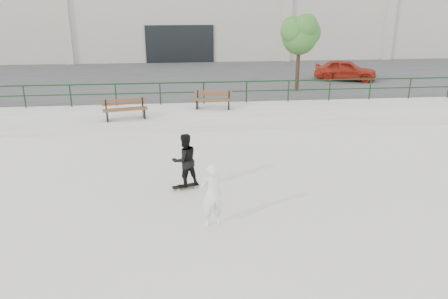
{
  "coord_description": "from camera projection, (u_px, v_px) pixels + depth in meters",
  "views": [
    {
      "loc": [
        -0.08,
        -9.08,
        5.32
      ],
      "look_at": [
        1.05,
        2.0,
        1.34
      ],
      "focal_mm": 35.0,
      "sensor_mm": 36.0,
      "label": 1
    }
  ],
  "objects": [
    {
      "name": "railing",
      "position": [
        182.0,
        88.0,
        20.0
      ],
      "size": [
        28.0,
        0.06,
        1.03
      ],
      "color": "#133518",
      "rests_on": "ledge"
    },
    {
      "name": "bench_right",
      "position": [
        213.0,
        100.0,
        19.37
      ],
      "size": [
        1.74,
        0.75,
        0.78
      ],
      "rotation": [
        0.0,
        0.0,
        -0.16
      ],
      "color": "brown",
      "rests_on": "ledge"
    },
    {
      "name": "ground",
      "position": [
        189.0,
        233.0,
        10.3
      ],
      "size": [
        120.0,
        120.0,
        0.0
      ],
      "primitive_type": "plane",
      "color": "beige",
      "rests_on": "ground"
    },
    {
      "name": "bench_left",
      "position": [
        125.0,
        109.0,
        17.71
      ],
      "size": [
        1.84,
        0.87,
        0.82
      ],
      "rotation": [
        0.0,
        0.0,
        0.21
      ],
      "color": "brown",
      "rests_on": "ledge"
    },
    {
      "name": "commercial_building",
      "position": [
        178.0,
        3.0,
        38.74
      ],
      "size": [
        44.2,
        16.33,
        8.0
      ],
      "color": "beige",
      "rests_on": "ground"
    },
    {
      "name": "standing_skater",
      "position": [
        185.0,
        160.0,
        12.36
      ],
      "size": [
        0.93,
        0.85,
        1.56
      ],
      "primitive_type": "imported",
      "rotation": [
        0.0,
        0.0,
        3.55
      ],
      "color": "black",
      "rests_on": "skateboard"
    },
    {
      "name": "ledge",
      "position": [
        183.0,
        117.0,
        19.12
      ],
      "size": [
        30.0,
        3.0,
        0.5
      ],
      "primitive_type": "cube",
      "color": "#B8B6A8",
      "rests_on": "ground"
    },
    {
      "name": "tree",
      "position": [
        300.0,
        33.0,
        22.14
      ],
      "size": [
        2.21,
        1.96,
        3.93
      ],
      "color": "#422C21",
      "rests_on": "parking_strip"
    },
    {
      "name": "parking_strip",
      "position": [
        181.0,
        81.0,
        27.08
      ],
      "size": [
        60.0,
        14.0,
        0.5
      ],
      "primitive_type": "cube",
      "color": "#393939",
      "rests_on": "ground"
    },
    {
      "name": "seated_skater",
      "position": [
        212.0,
        195.0,
        10.43
      ],
      "size": [
        0.66,
        0.53,
        1.58
      ],
      "primitive_type": "imported",
      "rotation": [
        0.0,
        0.0,
        3.44
      ],
      "color": "white",
      "rests_on": "ground"
    },
    {
      "name": "skateboard",
      "position": [
        186.0,
        186.0,
        12.63
      ],
      "size": [
        0.8,
        0.43,
        0.09
      ],
      "rotation": [
        0.0,
        0.0,
        0.31
      ],
      "color": "black",
      "rests_on": "ground"
    },
    {
      "name": "red_car",
      "position": [
        345.0,
        70.0,
        25.7
      ],
      "size": [
        3.84,
        2.52,
        1.21
      ],
      "primitive_type": "imported",
      "rotation": [
        0.0,
        0.0,
        1.24
      ],
      "color": "#AA2514",
      "rests_on": "parking_strip"
    }
  ]
}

